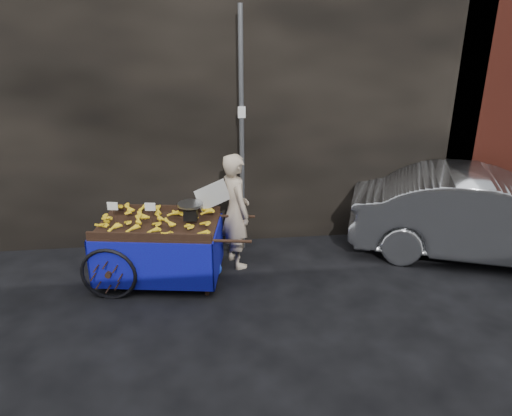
{
  "coord_description": "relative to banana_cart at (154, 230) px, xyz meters",
  "views": [
    {
      "loc": [
        -0.35,
        -6.57,
        3.98
      ],
      "look_at": [
        0.44,
        0.5,
        1.06
      ],
      "focal_mm": 35.0,
      "sensor_mm": 36.0,
      "label": 1
    }
  ],
  "objects": [
    {
      "name": "banana_cart",
      "position": [
        0.0,
        0.0,
        0.0
      ],
      "size": [
        2.61,
        1.5,
        1.34
      ],
      "rotation": [
        0.0,
        0.0,
        -0.16
      ],
      "color": "black",
      "rests_on": "ground"
    },
    {
      "name": "plastic_bag",
      "position": [
        0.86,
        -0.04,
        -0.7
      ],
      "size": [
        0.28,
        0.23,
        0.26
      ],
      "primitive_type": "ellipsoid",
      "color": "blue",
      "rests_on": "ground"
    },
    {
      "name": "parked_car",
      "position": [
        5.4,
        0.18,
        -0.1
      ],
      "size": [
        4.65,
        2.94,
        1.45
      ],
      "primitive_type": "imported",
      "rotation": [
        0.0,
        0.0,
        1.22
      ],
      "color": "#B2B4B9",
      "rests_on": "ground"
    },
    {
      "name": "vendor",
      "position": [
        1.25,
        0.34,
        0.11
      ],
      "size": [
        0.97,
        0.8,
        1.88
      ],
      "rotation": [
        0.0,
        0.0,
        1.91
      ],
      "color": "tan",
      "rests_on": "ground"
    },
    {
      "name": "street_pole",
      "position": [
        1.41,
        0.92,
        1.18
      ],
      "size": [
        0.12,
        0.1,
        4.0
      ],
      "color": "slate",
      "rests_on": "ground"
    },
    {
      "name": "ground",
      "position": [
        1.11,
        -0.38,
        -0.83
      ],
      "size": [
        80.0,
        80.0,
        0.0
      ],
      "primitive_type": "plane",
      "color": "black",
      "rests_on": "ground"
    },
    {
      "name": "building_wall",
      "position": [
        1.51,
        2.22,
        1.67
      ],
      "size": [
        13.5,
        2.0,
        5.0
      ],
      "color": "black",
      "rests_on": "ground"
    }
  ]
}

